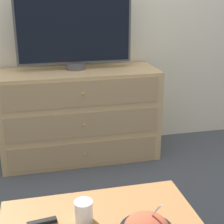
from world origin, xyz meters
TOP-DOWN VIEW (x-y plane):
  - ground_plane at (0.00, 0.00)m, footprint 12.00×12.00m
  - wall_back at (0.00, 0.03)m, footprint 12.00×0.05m
  - dresser at (-0.03, -0.28)m, footprint 1.38×0.51m
  - tv at (-0.05, -0.21)m, footprint 0.98×0.17m
  - drink_cup at (-0.23, -1.85)m, footprint 0.08×0.08m
  - remote_control at (-0.42, -1.83)m, footprint 0.13×0.04m

SIDE VIEW (x-z plane):
  - ground_plane at x=0.00m, z-range 0.00..0.00m
  - dresser at x=-0.03m, z-range 0.00..0.81m
  - remote_control at x=-0.42m, z-range 0.46..0.48m
  - drink_cup at x=-0.23m, z-range 0.46..0.56m
  - tv at x=-0.05m, z-range 0.82..1.56m
  - wall_back at x=0.00m, z-range 0.00..2.60m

